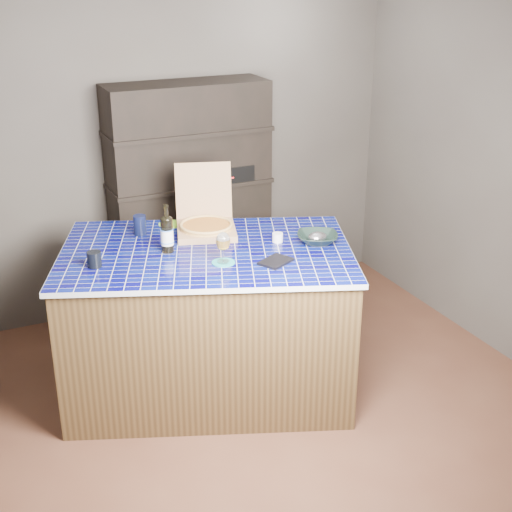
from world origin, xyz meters
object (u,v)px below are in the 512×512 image
wine_glass (223,242)px  bowl (317,238)px  kitchen_island (208,320)px  dvd_case (276,261)px  pizza_box (206,224)px  mead_bottle (167,234)px

wine_glass → bowl: 0.67m
kitchen_island → dvd_case: size_ratio=10.77×
dvd_case → bowl: size_ratio=0.75×
wine_glass → bowl: (0.66, 0.05, -0.10)m
kitchen_island → bowl: bearing=6.0°
pizza_box → bowl: size_ratio=2.15×
dvd_case → mead_bottle: bearing=-157.1°
wine_glass → bowl: bearing=4.5°
mead_bottle → wine_glass: bearing=-51.5°
dvd_case → bowl: 0.42m
pizza_box → bowl: bearing=-21.6°
kitchen_island → wine_glass: (0.02, -0.23, 0.62)m
mead_bottle → bowl: bearing=-15.6°
wine_glass → mead_bottle: bearing=128.5°
mead_bottle → wine_glass: 0.39m
mead_bottle → dvd_case: size_ratio=1.57×
pizza_box → mead_bottle: (-0.33, -0.21, 0.06)m
kitchen_island → mead_bottle: 0.65m
kitchen_island → pizza_box: 0.62m
kitchen_island → mead_bottle: size_ratio=6.84×
dvd_case → bowl: bowl is taller
wine_glass → dvd_case: 0.33m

